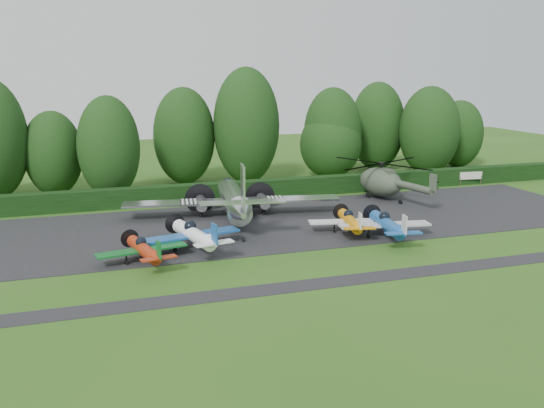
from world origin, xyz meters
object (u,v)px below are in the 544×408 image
object	(u,v)px
light_plane_orange	(350,221)
light_plane_blue	(387,224)
helicopter	(381,179)
light_plane_white	(194,234)
transport_plane	(235,200)
sign_board	(471,176)
light_plane_red	(144,249)

from	to	relation	value
light_plane_orange	light_plane_blue	world-z (taller)	light_plane_blue
helicopter	light_plane_white	bearing A→B (deg)	-140.86
light_plane_white	light_plane_orange	xyz separation A→B (m)	(13.83, 0.68, -0.17)
light_plane_orange	helicopter	size ratio (longest dim) A/B	0.50
light_plane_white	light_plane_orange	world-z (taller)	light_plane_white
transport_plane	helicopter	size ratio (longest dim) A/B	1.43
light_plane_white	sign_board	size ratio (longest dim) A/B	2.90
transport_plane	light_plane_white	world-z (taller)	transport_plane
light_plane_blue	sign_board	xyz separation A→B (m)	(21.16, 17.67, -0.14)
transport_plane	light_plane_blue	size ratio (longest dim) A/B	2.53
sign_board	light_plane_orange	bearing A→B (deg)	-153.51
light_plane_white	helicopter	size ratio (longest dim) A/B	0.58
transport_plane	light_plane_red	distance (m)	14.34
light_plane_white	light_plane_orange	distance (m)	13.85
sign_board	light_plane_blue	bearing A→B (deg)	-146.58
helicopter	light_plane_red	bearing A→B (deg)	-140.98
light_plane_white	light_plane_orange	bearing A→B (deg)	14.80
light_plane_orange	light_plane_blue	xyz separation A→B (m)	(2.22, -2.52, 0.14)
light_plane_white	helicopter	xyz separation A→B (m)	(23.07, 12.33, 0.87)
light_plane_red	light_plane_blue	size ratio (longest dim) A/B	0.86
transport_plane	light_plane_white	size ratio (longest dim) A/B	2.46
light_plane_red	light_plane_orange	xyz separation A→B (m)	(17.96, 2.81, 0.03)
transport_plane	sign_board	distance (m)	32.53
helicopter	light_plane_orange	bearing A→B (deg)	-117.38
light_plane_orange	helicopter	bearing A→B (deg)	39.79
transport_plane	light_plane_orange	distance (m)	11.37
transport_plane	light_plane_orange	bearing A→B (deg)	-51.99
light_plane_white	transport_plane	bearing A→B (deg)	68.63
light_plane_red	light_plane_orange	size ratio (longest dim) A/B	0.97
light_plane_blue	sign_board	bearing A→B (deg)	31.04
helicopter	sign_board	world-z (taller)	helicopter
helicopter	sign_board	size ratio (longest dim) A/B	5.00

